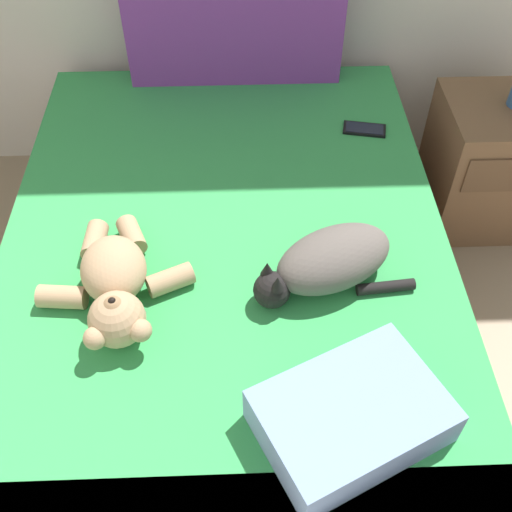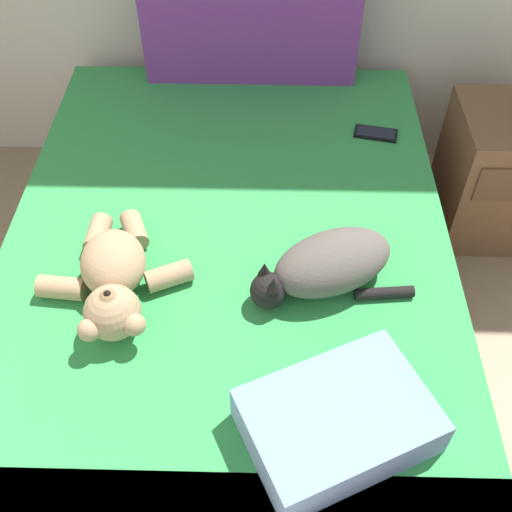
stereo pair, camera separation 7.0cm
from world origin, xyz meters
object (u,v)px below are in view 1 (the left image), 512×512
(patterned_cushion, at_px, (234,12))
(cell_phone, at_px, (364,129))
(cat, at_px, (328,262))
(throw_pillow, at_px, (351,416))
(nightstand, at_px, (496,163))
(teddy_bear, at_px, (115,284))
(bed, at_px, (228,299))

(patterned_cushion, xyz_separation_m, cell_phone, (0.45, -0.37, -0.25))
(cat, height_order, throw_pillow, cat)
(throw_pillow, relative_size, nightstand, 0.77)
(patterned_cushion, distance_m, teddy_bear, 1.16)
(patterned_cushion, bearing_deg, bed, -92.76)
(bed, height_order, cat, cat)
(bed, bearing_deg, cat, -25.89)
(patterned_cushion, relative_size, cat, 1.79)
(bed, bearing_deg, teddy_bear, -146.79)
(nightstand, bearing_deg, teddy_bear, -148.91)
(patterned_cushion, xyz_separation_m, nightstand, (1.00, -0.29, -0.49))
(bed, bearing_deg, throw_pillow, -64.17)
(teddy_bear, relative_size, nightstand, 0.93)
(cell_phone, distance_m, throw_pillow, 1.14)
(cat, height_order, cell_phone, cat)
(teddy_bear, xyz_separation_m, throw_pillow, (0.57, -0.39, -0.01))
(bed, xyz_separation_m, cat, (0.28, -0.13, 0.32))
(cat, xyz_separation_m, teddy_bear, (-0.56, -0.05, -0.00))
(cat, bearing_deg, bed, 154.11)
(teddy_bear, xyz_separation_m, nightstand, (1.34, 0.81, -0.29))
(throw_pillow, height_order, nightstand, throw_pillow)
(cat, relative_size, throw_pillow, 1.11)
(cell_phone, relative_size, throw_pillow, 0.40)
(patterned_cushion, xyz_separation_m, cat, (0.23, -1.05, -0.19))
(bed, relative_size, throw_pillow, 5.01)
(patterned_cushion, bearing_deg, cat, -77.41)
(teddy_bear, distance_m, cell_phone, 1.07)
(bed, height_order, throw_pillow, throw_pillow)
(teddy_bear, bearing_deg, cell_phone, 43.18)
(cell_phone, xyz_separation_m, throw_pillow, (-0.21, -1.12, 0.05))
(cat, xyz_separation_m, nightstand, (0.77, 0.75, -0.30))
(patterned_cushion, relative_size, nightstand, 1.52)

